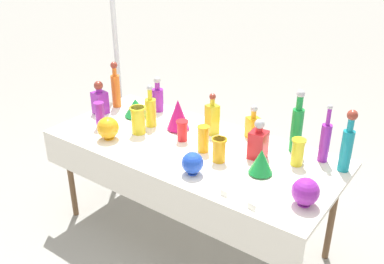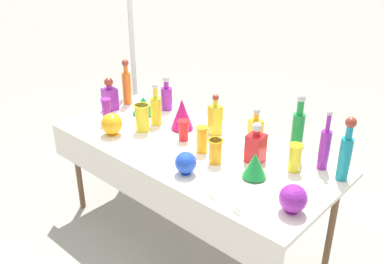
{
  "view_description": "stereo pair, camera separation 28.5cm",
  "coord_description": "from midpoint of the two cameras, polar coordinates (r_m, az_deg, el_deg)",
  "views": [
    {
      "loc": [
        1.51,
        -2.08,
        2.12
      ],
      "look_at": [
        0.0,
        0.0,
        0.86
      ],
      "focal_mm": 40.0,
      "sensor_mm": 36.0,
      "label": 1
    },
    {
      "loc": [
        1.73,
        -1.9,
        2.12
      ],
      "look_at": [
        0.0,
        0.0,
        0.86
      ],
      "focal_mm": 40.0,
      "sensor_mm": 36.0,
      "label": 2
    }
  ],
  "objects": [
    {
      "name": "price_tag_left",
      "position": [
        2.27,
        4.38,
        -10.06
      ],
      "size": [
        0.05,
        0.02,
        0.04
      ],
      "primitive_type": "cube",
      "rotation": [
        -0.21,
        0.0,
        -0.16
      ],
      "color": "white",
      "rests_on": "display_table"
    },
    {
      "name": "tall_bottle_3",
      "position": [
        3.54,
        -12.44,
        5.79
      ],
      "size": [
        0.07,
        0.07,
        0.38
      ],
      "color": "orange",
      "rests_on": "display_table"
    },
    {
      "name": "fluted_vase_1",
      "position": [
        3.35,
        -9.96,
        3.22
      ],
      "size": [
        0.18,
        0.18,
        0.15
      ],
      "color": "#198C38",
      "rests_on": "display_table"
    },
    {
      "name": "square_decanter_1",
      "position": [
        3.01,
        -0.0,
        1.92
      ],
      "size": [
        0.1,
        0.1,
        0.3
      ],
      "color": "yellow",
      "rests_on": "display_table"
    },
    {
      "name": "fluted_vase_0",
      "position": [
        3.07,
        -4.54,
        2.3
      ],
      "size": [
        0.16,
        0.16,
        0.23
      ],
      "color": "#C61972",
      "rests_on": "display_table"
    },
    {
      "name": "tall_bottle_5",
      "position": [
        3.16,
        -8.13,
        2.79
      ],
      "size": [
        0.08,
        0.08,
        0.32
      ],
      "color": "yellow",
      "rests_on": "display_table"
    },
    {
      "name": "round_bowl_2",
      "position": [
        2.54,
        -3.15,
        -4.23
      ],
      "size": [
        0.13,
        0.13,
        0.14
      ],
      "color": "blue",
      "rests_on": "display_table"
    },
    {
      "name": "square_decanter_2",
      "position": [
        3.45,
        -14.53,
        4.14
      ],
      "size": [
        0.12,
        0.12,
        0.27
      ],
      "color": "purple",
      "rests_on": "display_table"
    },
    {
      "name": "round_bowl_0",
      "position": [
        2.31,
        11.51,
        -7.91
      ],
      "size": [
        0.15,
        0.15,
        0.16
      ],
      "color": "purple",
      "rests_on": "display_table"
    },
    {
      "name": "slender_vase_0",
      "position": [
        2.78,
        -1.41,
        -0.88
      ],
      "size": [
        0.08,
        0.08,
        0.18
      ],
      "color": "orange",
      "rests_on": "display_table"
    },
    {
      "name": "slender_vase_3",
      "position": [
        2.67,
        0.59,
        -2.35
      ],
      "size": [
        0.1,
        0.1,
        0.16
      ],
      "color": "orange",
      "rests_on": "display_table"
    },
    {
      "name": "slender_vase_5",
      "position": [
        3.22,
        -14.72,
        2.29
      ],
      "size": [
        0.08,
        0.08,
        0.19
      ],
      "color": "purple",
      "rests_on": "display_table"
    },
    {
      "name": "ground_plane",
      "position": [
        3.32,
        -2.53,
        -13.51
      ],
      "size": [
        40.0,
        40.0,
        0.0
      ],
      "primitive_type": "plane",
      "color": "gray"
    },
    {
      "name": "slender_vase_2",
      "position": [
        3.06,
        -9.85,
        1.62
      ],
      "size": [
        0.12,
        0.12,
        0.2
      ],
      "color": "yellow",
      "rests_on": "display_table"
    },
    {
      "name": "square_decanter_0",
      "position": [
        2.71,
        5.87,
        -1.43
      ],
      "size": [
        0.11,
        0.11,
        0.27
      ],
      "color": "red",
      "rests_on": "display_table"
    },
    {
      "name": "slender_vase_4",
      "position": [
        2.93,
        -4.1,
        0.24
      ],
      "size": [
        0.08,
        0.08,
        0.15
      ],
      "color": "red",
      "rests_on": "display_table"
    },
    {
      "name": "square_decanter_3",
      "position": [
        2.97,
        5.43,
        0.87
      ],
      "size": [
        0.11,
        0.11,
        0.25
      ],
      "color": "orange",
      "rests_on": "display_table"
    },
    {
      "name": "tall_bottle_2",
      "position": [
        2.8,
        11.02,
        0.76
      ],
      "size": [
        0.08,
        0.08,
        0.43
      ],
      "color": "#198C38",
      "rests_on": "display_table"
    },
    {
      "name": "slender_vase_1",
      "position": [
        2.67,
        11.0,
        -2.6
      ],
      "size": [
        0.09,
        0.09,
        0.18
      ],
      "color": "yellow",
      "rests_on": "display_table"
    },
    {
      "name": "fluted_vase_2",
      "position": [
        2.54,
        6.05,
        -4.01
      ],
      "size": [
        0.15,
        0.15,
        0.16
      ],
      "color": "#198C38",
      "rests_on": "display_table"
    },
    {
      "name": "display_table",
      "position": [
        2.9,
        -3.14,
        -3.02
      ],
      "size": [
        2.01,
        0.91,
        0.76
      ],
      "color": "white",
      "rests_on": "ground"
    },
    {
      "name": "tall_bottle_0",
      "position": [
        2.73,
        14.51,
        -1.18
      ],
      "size": [
        0.06,
        0.06,
        0.38
      ],
      "color": "purple",
      "rests_on": "display_table"
    },
    {
      "name": "tall_bottle_1",
      "position": [
        3.42,
        -6.99,
        4.55
      ],
      "size": [
        0.09,
        0.09,
        0.28
      ],
      "color": "purple",
      "rests_on": "display_table"
    },
    {
      "name": "tall_bottle_4",
      "position": [
        2.64,
        17.14,
        -1.62
      ],
      "size": [
        0.07,
        0.07,
        0.4
      ],
      "color": "teal",
      "rests_on": "display_table"
    },
    {
      "name": "canopy_pole",
      "position": [
        4.01,
        -11.93,
        8.3
      ],
      "size": [
        0.18,
        0.18,
        2.37
      ],
      "color": "silver",
      "rests_on": "ground"
    },
    {
      "name": "round_bowl_1",
      "position": [
        3.03,
        -13.81,
        0.48
      ],
      "size": [
        0.15,
        0.15,
        0.16
      ],
      "color": "orange",
      "rests_on": "display_table"
    },
    {
      "name": "price_tag_center",
      "position": [
        2.37,
        0.8,
        -8.31
      ],
      "size": [
        0.05,
        0.02,
        0.03
      ],
      "primitive_type": "cube",
      "rotation": [
        -0.21,
        0.0,
        -0.12
      ],
      "color": "white",
      "rests_on": "display_table"
    }
  ]
}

